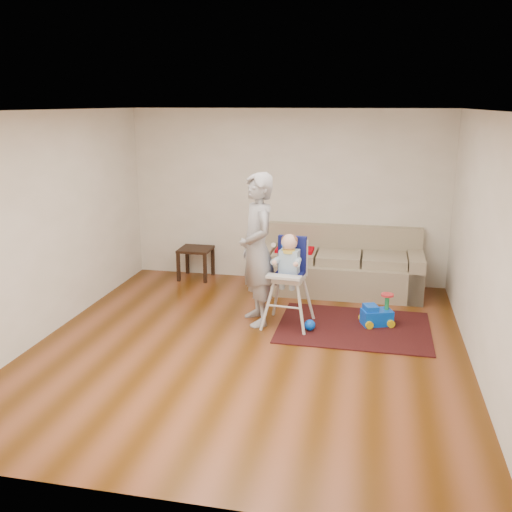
% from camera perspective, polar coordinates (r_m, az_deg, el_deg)
% --- Properties ---
extents(ground, '(5.50, 5.50, 0.00)m').
position_cam_1_polar(ground, '(6.80, -0.70, -9.03)').
color(ground, '#4E2807').
rests_on(ground, ground).
extents(room_envelope, '(5.04, 5.52, 2.72)m').
position_cam_1_polar(room_envelope, '(6.78, 0.22, 7.43)').
color(room_envelope, beige).
rests_on(room_envelope, ground).
extents(sofa, '(2.45, 1.01, 0.95)m').
position_cam_1_polar(sofa, '(8.68, 8.29, -0.47)').
color(sofa, gray).
rests_on(sofa, ground).
extents(side_table, '(0.50, 0.50, 0.50)m').
position_cam_1_polar(side_table, '(9.33, -6.03, -0.71)').
color(side_table, black).
rests_on(side_table, ground).
extents(area_rug, '(1.91, 1.44, 0.02)m').
position_cam_1_polar(area_rug, '(7.43, 9.76, -7.03)').
color(area_rug, black).
rests_on(area_rug, ground).
extents(ride_on_toy, '(0.45, 0.38, 0.41)m').
position_cam_1_polar(ride_on_toy, '(7.48, 12.03, -5.24)').
color(ride_on_toy, blue).
rests_on(ride_on_toy, area_rug).
extents(toy_ball, '(0.14, 0.14, 0.14)m').
position_cam_1_polar(toy_ball, '(7.22, 5.40, -6.89)').
color(toy_ball, blue).
rests_on(toy_ball, area_rug).
extents(high_chair, '(0.61, 0.61, 1.21)m').
position_cam_1_polar(high_chair, '(7.24, 3.28, -2.59)').
color(high_chair, silver).
rests_on(high_chair, ground).
extents(adult, '(0.75, 0.85, 1.95)m').
position_cam_1_polar(adult, '(7.22, 0.11, 0.63)').
color(adult, gray).
rests_on(adult, ground).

